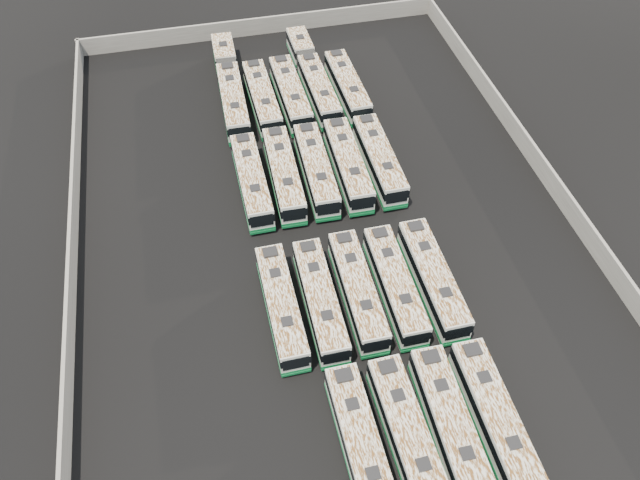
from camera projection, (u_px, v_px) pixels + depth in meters
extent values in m
plane|color=black|center=(330.00, 242.00, 56.14)|extent=(140.00, 140.00, 0.00)
cube|color=slate|center=(262.00, 26.00, 78.64)|extent=(45.20, 0.30, 2.20)
cube|color=slate|center=(560.00, 194.00, 58.66)|extent=(0.30, 73.20, 2.20)
cube|color=slate|center=(71.00, 279.00, 51.96)|extent=(0.30, 73.20, 2.20)
cube|color=silver|center=(361.00, 446.00, 41.96)|extent=(2.41, 11.12, 2.54)
cube|color=#0C5C2E|center=(361.00, 452.00, 42.66)|extent=(2.46, 11.17, 0.39)
cube|color=black|center=(362.00, 443.00, 41.64)|extent=(2.47, 11.18, 0.85)
cube|color=silver|center=(362.00, 438.00, 40.98)|extent=(2.36, 10.90, 0.06)
cube|color=black|center=(373.00, 473.00, 39.34)|extent=(0.89, 0.89, 0.13)
cube|color=black|center=(352.00, 404.00, 42.48)|extent=(0.89, 0.89, 0.13)
cube|color=black|center=(344.00, 375.00, 43.87)|extent=(1.21, 1.03, 0.24)
cylinder|color=black|center=(334.00, 409.00, 44.93)|extent=(0.27, 0.93, 0.93)
cylinder|color=black|center=(360.00, 403.00, 45.24)|extent=(0.27, 0.93, 0.93)
cube|color=silver|center=(408.00, 437.00, 42.33)|extent=(2.59, 11.34, 2.59)
cube|color=#0C5C2E|center=(407.00, 443.00, 43.04)|extent=(2.64, 11.39, 0.40)
cube|color=black|center=(409.00, 435.00, 42.01)|extent=(2.65, 11.40, 0.87)
cube|color=silver|center=(410.00, 429.00, 41.34)|extent=(2.54, 11.11, 0.07)
cube|color=black|center=(424.00, 464.00, 39.68)|extent=(0.91, 0.91, 0.13)
cube|color=black|center=(398.00, 395.00, 42.86)|extent=(0.91, 0.91, 0.13)
cube|color=black|center=(388.00, 367.00, 44.27)|extent=(1.24, 1.06, 0.24)
cylinder|color=black|center=(377.00, 401.00, 45.34)|extent=(0.28, 0.95, 0.94)
cylinder|color=black|center=(403.00, 395.00, 45.67)|extent=(0.28, 0.95, 0.94)
cube|color=silver|center=(450.00, 427.00, 42.82)|extent=(2.58, 11.36, 2.59)
cube|color=#0C5C2E|center=(448.00, 433.00, 43.53)|extent=(2.63, 11.41, 0.40)
cube|color=black|center=(451.00, 424.00, 42.50)|extent=(2.64, 11.42, 0.87)
cube|color=silver|center=(454.00, 418.00, 41.83)|extent=(2.53, 11.14, 0.07)
cube|color=black|center=(467.00, 453.00, 40.15)|extent=(0.91, 0.91, 0.13)
cube|color=black|center=(441.00, 385.00, 43.36)|extent=(0.91, 0.91, 0.13)
cube|color=black|center=(431.00, 357.00, 44.79)|extent=(1.25, 1.06, 0.25)
cylinder|color=black|center=(418.00, 391.00, 45.89)|extent=(0.28, 0.95, 0.94)
cylinder|color=black|center=(444.00, 386.00, 46.17)|extent=(0.28, 0.95, 0.94)
cube|color=silver|center=(494.00, 418.00, 43.28)|extent=(2.39, 11.21, 2.57)
cube|color=#0C5C2E|center=(492.00, 424.00, 43.99)|extent=(2.44, 11.26, 0.39)
cube|color=black|center=(496.00, 415.00, 42.96)|extent=(2.45, 11.27, 0.86)
cube|color=silver|center=(498.00, 409.00, 42.30)|extent=(2.34, 10.98, 0.07)
cube|color=black|center=(514.00, 443.00, 40.64)|extent=(0.89, 0.89, 0.13)
cube|color=black|center=(484.00, 377.00, 43.81)|extent=(0.89, 0.89, 0.13)
cube|color=black|center=(472.00, 350.00, 45.22)|extent=(1.22, 1.03, 0.24)
cylinder|color=black|center=(498.00, 478.00, 41.69)|extent=(0.27, 0.93, 0.93)
cylinder|color=black|center=(526.00, 471.00, 41.98)|extent=(0.27, 0.93, 0.93)
cylinder|color=black|center=(459.00, 383.00, 46.30)|extent=(0.27, 0.93, 0.93)
cylinder|color=black|center=(484.00, 378.00, 46.59)|extent=(0.27, 0.93, 0.93)
cube|color=silver|center=(282.00, 306.00, 49.55)|extent=(2.34, 10.94, 2.50)
cube|color=#0C5C2E|center=(282.00, 313.00, 50.24)|extent=(2.39, 10.99, 0.38)
cube|color=black|center=(281.00, 303.00, 49.24)|extent=(2.40, 11.00, 0.84)
cube|color=black|center=(296.00, 364.00, 45.81)|extent=(2.00, 0.07, 1.32)
cube|color=#0C5C2E|center=(296.00, 373.00, 46.86)|extent=(2.28, 0.11, 0.25)
cube|color=silver|center=(281.00, 297.00, 48.59)|extent=(2.30, 10.72, 0.06)
cube|color=black|center=(287.00, 321.00, 46.98)|extent=(0.87, 0.87, 0.13)
cube|color=black|center=(275.00, 273.00, 50.07)|extent=(0.87, 0.87, 0.13)
cube|color=black|center=(270.00, 252.00, 51.44)|extent=(1.19, 1.01, 0.24)
cylinder|color=black|center=(279.00, 353.00, 48.00)|extent=(0.26, 0.91, 0.91)
cylinder|color=black|center=(303.00, 348.00, 48.30)|extent=(0.26, 0.91, 0.91)
cylinder|color=black|center=(263.00, 283.00, 52.49)|extent=(0.26, 0.91, 0.91)
cylinder|color=black|center=(286.00, 279.00, 52.79)|extent=(0.26, 0.91, 0.91)
cube|color=silver|center=(320.00, 301.00, 49.92)|extent=(2.38, 11.01, 2.52)
cube|color=#0C5C2E|center=(320.00, 307.00, 50.61)|extent=(2.43, 11.06, 0.38)
cube|color=black|center=(320.00, 298.00, 49.61)|extent=(2.44, 11.07, 0.84)
cube|color=black|center=(336.00, 357.00, 46.14)|extent=(2.02, 0.08, 1.33)
cube|color=#0C5C2E|center=(336.00, 367.00, 47.19)|extent=(2.29, 0.12, 0.26)
cube|color=silver|center=(320.00, 291.00, 48.95)|extent=(2.33, 10.79, 0.06)
cube|color=black|center=(327.00, 315.00, 47.33)|extent=(0.88, 0.88, 0.13)
cube|color=black|center=(314.00, 267.00, 50.44)|extent=(0.88, 0.88, 0.13)
cube|color=black|center=(308.00, 246.00, 51.82)|extent=(1.20, 1.02, 0.24)
cylinder|color=black|center=(318.00, 347.00, 48.35)|extent=(0.26, 0.92, 0.92)
cylinder|color=black|center=(342.00, 343.00, 48.64)|extent=(0.26, 0.92, 0.92)
cylinder|color=black|center=(300.00, 277.00, 52.89)|extent=(0.26, 0.92, 0.92)
cylinder|color=black|center=(322.00, 273.00, 53.17)|extent=(0.26, 0.92, 0.92)
cube|color=silver|center=(358.00, 291.00, 50.56)|extent=(2.38, 11.00, 2.52)
cube|color=#0C5C2E|center=(357.00, 298.00, 51.25)|extent=(2.43, 11.05, 0.38)
cube|color=black|center=(358.00, 288.00, 50.25)|extent=(2.44, 11.06, 0.84)
cube|color=black|center=(377.00, 346.00, 46.79)|extent=(2.01, 0.08, 1.33)
cube|color=#0C5C2E|center=(375.00, 356.00, 47.84)|extent=(2.29, 0.12, 0.26)
cube|color=silver|center=(358.00, 281.00, 49.60)|extent=(2.33, 10.78, 0.06)
cube|color=black|center=(366.00, 305.00, 47.97)|extent=(0.88, 0.88, 0.13)
cube|color=black|center=(351.00, 258.00, 51.08)|extent=(0.88, 0.88, 0.13)
cube|color=black|center=(344.00, 238.00, 52.46)|extent=(1.20, 1.02, 0.24)
cylinder|color=black|center=(356.00, 337.00, 49.00)|extent=(0.26, 0.92, 0.92)
cylinder|color=black|center=(380.00, 332.00, 49.28)|extent=(0.26, 0.92, 0.92)
cylinder|color=black|center=(335.00, 269.00, 53.53)|extent=(0.26, 0.92, 0.92)
cylinder|color=black|center=(357.00, 265.00, 53.81)|extent=(0.26, 0.92, 0.92)
cube|color=silver|center=(395.00, 285.00, 50.95)|extent=(2.34, 10.99, 2.51)
cube|color=#0C5C2E|center=(394.00, 292.00, 51.64)|extent=(2.39, 11.04, 0.38)
cube|color=black|center=(395.00, 282.00, 50.64)|extent=(2.40, 11.05, 0.84)
cube|color=black|center=(417.00, 339.00, 47.18)|extent=(2.01, 0.07, 1.33)
cube|color=#0C5C2E|center=(415.00, 349.00, 48.23)|extent=(2.29, 0.11, 0.26)
cube|color=silver|center=(396.00, 275.00, 49.98)|extent=(2.30, 10.77, 0.06)
cube|color=black|center=(406.00, 299.00, 48.36)|extent=(0.87, 0.87, 0.13)
cube|color=black|center=(388.00, 252.00, 51.47)|extent=(0.87, 0.87, 0.13)
cube|color=black|center=(380.00, 233.00, 52.85)|extent=(1.19, 1.01, 0.24)
cylinder|color=black|center=(395.00, 330.00, 49.39)|extent=(0.26, 0.92, 0.91)
cylinder|color=black|center=(419.00, 326.00, 49.67)|extent=(0.26, 0.92, 0.91)
cylinder|color=black|center=(371.00, 263.00, 53.91)|extent=(0.26, 0.92, 0.91)
cylinder|color=black|center=(392.00, 260.00, 54.19)|extent=(0.26, 0.92, 0.91)
cube|color=silver|center=(433.00, 279.00, 51.33)|extent=(2.36, 11.19, 2.56)
cube|color=#0C5C2E|center=(431.00, 286.00, 52.04)|extent=(2.41, 11.24, 0.39)
cube|color=black|center=(433.00, 276.00, 51.02)|extent=(2.42, 11.25, 0.86)
cube|color=black|center=(459.00, 333.00, 47.50)|extent=(2.05, 0.07, 1.35)
cube|color=#0C5C2E|center=(456.00, 343.00, 48.57)|extent=(2.33, 0.11, 0.26)
cube|color=silver|center=(435.00, 269.00, 50.35)|extent=(2.31, 10.97, 0.07)
cube|color=black|center=(446.00, 292.00, 48.70)|extent=(0.89, 0.89, 0.13)
cube|color=black|center=(425.00, 246.00, 51.86)|extent=(0.89, 0.89, 0.13)
cube|color=black|center=(416.00, 226.00, 53.26)|extent=(1.21, 1.03, 0.24)
cylinder|color=black|center=(434.00, 324.00, 49.74)|extent=(0.26, 0.93, 0.93)
cylinder|color=black|center=(458.00, 320.00, 50.04)|extent=(0.26, 0.93, 0.93)
cylinder|color=black|center=(406.00, 257.00, 54.34)|extent=(0.26, 0.93, 0.93)
cylinder|color=black|center=(427.00, 253.00, 54.64)|extent=(0.26, 0.93, 0.93)
cube|color=silver|center=(252.00, 181.00, 59.08)|extent=(2.40, 11.21, 2.57)
cube|color=#0C5C2E|center=(253.00, 188.00, 59.78)|extent=(2.45, 11.26, 0.39)
cube|color=black|center=(251.00, 178.00, 58.76)|extent=(2.46, 11.27, 0.86)
cube|color=black|center=(262.00, 221.00, 55.24)|extent=(2.05, 0.07, 1.35)
cube|color=#0C5C2E|center=(263.00, 232.00, 56.31)|extent=(2.33, 0.11, 0.26)
cube|color=silver|center=(251.00, 171.00, 58.09)|extent=(2.35, 10.98, 0.07)
cube|color=black|center=(255.00, 188.00, 56.44)|extent=(0.89, 0.89, 0.13)
cube|color=black|center=(246.00, 153.00, 59.60)|extent=(0.89, 0.89, 0.13)
cube|color=black|center=(243.00, 138.00, 61.00)|extent=(1.22, 1.03, 0.24)
cylinder|color=black|center=(248.00, 218.00, 57.48)|extent=(0.27, 0.93, 0.93)
cylinder|color=black|center=(270.00, 214.00, 57.79)|extent=(0.27, 0.93, 0.93)
cylinder|color=black|center=(237.00, 167.00, 62.08)|extent=(0.27, 0.93, 0.93)
cylinder|color=black|center=(257.00, 164.00, 62.39)|extent=(0.27, 0.93, 0.93)
cube|color=silver|center=(284.00, 175.00, 59.62)|extent=(2.65, 11.41, 2.60)
cube|color=#0C5C2E|center=(284.00, 182.00, 60.33)|extent=(2.70, 11.46, 0.40)
cube|color=black|center=(284.00, 171.00, 59.29)|extent=(2.71, 11.47, 0.87)
cube|color=black|center=(294.00, 215.00, 55.70)|extent=(2.08, 0.11, 1.37)
cube|color=#0C5C2E|center=(295.00, 226.00, 56.79)|extent=(2.37, 0.16, 0.26)
cube|color=silver|center=(283.00, 164.00, 58.62)|extent=(2.60, 11.18, 0.07)
cube|color=black|center=(288.00, 181.00, 56.93)|extent=(0.92, 0.92, 0.13)
cube|color=black|center=(279.00, 147.00, 60.16)|extent=(0.92, 0.92, 0.13)
cube|color=black|center=(275.00, 132.00, 61.60)|extent=(1.26, 1.07, 0.25)
cylinder|color=black|center=(280.00, 211.00, 58.00)|extent=(0.29, 0.95, 0.95)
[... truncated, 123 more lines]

